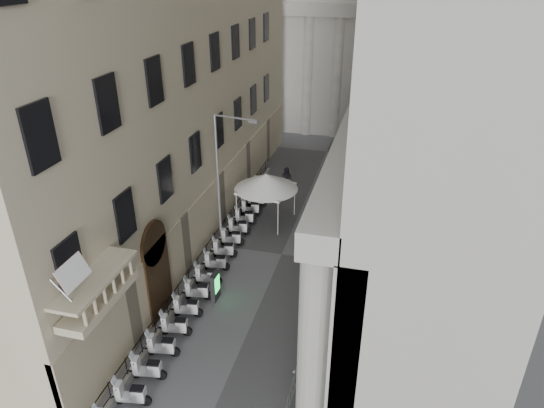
% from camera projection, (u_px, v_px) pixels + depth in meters
% --- Properties ---
extents(iron_fence, '(0.30, 28.00, 1.40)m').
position_uv_depth(iron_fence, '(213.00, 255.00, 31.18)').
color(iron_fence, black).
rests_on(iron_fence, ground).
extents(blue_awning, '(1.60, 3.00, 3.00)m').
position_uv_depth(blue_awning, '(357.00, 214.00, 36.21)').
color(blue_awning, navy).
rests_on(blue_awning, ground).
extents(scooter_1, '(1.47, 0.79, 1.50)m').
position_uv_depth(scooter_1, '(133.00, 404.00, 20.79)').
color(scooter_1, silver).
rests_on(scooter_1, ground).
extents(scooter_2, '(1.47, 0.79, 1.50)m').
position_uv_depth(scooter_2, '(149.00, 378.00, 22.07)').
color(scooter_2, silver).
rests_on(scooter_2, ground).
extents(scooter_3, '(1.47, 0.79, 1.50)m').
position_uv_depth(scooter_3, '(163.00, 355.00, 23.34)').
color(scooter_3, silver).
rests_on(scooter_3, ground).
extents(scooter_4, '(1.47, 0.79, 1.50)m').
position_uv_depth(scooter_4, '(176.00, 335.00, 24.61)').
color(scooter_4, silver).
rests_on(scooter_4, ground).
extents(scooter_5, '(1.47, 0.79, 1.50)m').
position_uv_depth(scooter_5, '(188.00, 316.00, 25.89)').
color(scooter_5, silver).
rests_on(scooter_5, ground).
extents(scooter_6, '(1.47, 0.79, 1.50)m').
position_uv_depth(scooter_6, '(198.00, 299.00, 27.16)').
color(scooter_6, silver).
rests_on(scooter_6, ground).
extents(scooter_7, '(1.47, 0.79, 1.50)m').
position_uv_depth(scooter_7, '(208.00, 284.00, 28.43)').
color(scooter_7, silver).
rests_on(scooter_7, ground).
extents(scooter_8, '(1.47, 0.79, 1.50)m').
position_uv_depth(scooter_8, '(216.00, 270.00, 29.70)').
color(scooter_8, silver).
rests_on(scooter_8, ground).
extents(scooter_9, '(1.47, 0.79, 1.50)m').
position_uv_depth(scooter_9, '(224.00, 257.00, 30.98)').
color(scooter_9, silver).
rests_on(scooter_9, ground).
extents(scooter_10, '(1.47, 0.79, 1.50)m').
position_uv_depth(scooter_10, '(232.00, 245.00, 32.25)').
color(scooter_10, silver).
rests_on(scooter_10, ground).
extents(scooter_11, '(1.47, 0.79, 1.50)m').
position_uv_depth(scooter_11, '(239.00, 234.00, 33.52)').
color(scooter_11, silver).
rests_on(scooter_11, ground).
extents(scooter_12, '(1.47, 0.79, 1.50)m').
position_uv_depth(scooter_12, '(245.00, 224.00, 34.79)').
color(scooter_12, silver).
rests_on(scooter_12, ground).
extents(scooter_13, '(1.47, 0.79, 1.50)m').
position_uv_depth(scooter_13, '(251.00, 215.00, 36.07)').
color(scooter_13, silver).
rests_on(scooter_13, ground).
extents(scooter_14, '(1.47, 0.79, 1.50)m').
position_uv_depth(scooter_14, '(256.00, 206.00, 37.34)').
color(scooter_14, silver).
rests_on(scooter_14, ground).
extents(barrier_1, '(0.60, 2.40, 1.10)m').
position_uv_depth(barrier_1, '(294.00, 395.00, 21.25)').
color(barrier_1, '#A7AAAF').
rests_on(barrier_1, ground).
extents(barrier_2, '(0.60, 2.40, 1.10)m').
position_uv_depth(barrier_2, '(304.00, 354.00, 23.40)').
color(barrier_2, '#A7AAAF').
rests_on(barrier_2, ground).
extents(barrier_3, '(0.60, 2.40, 1.10)m').
position_uv_depth(barrier_3, '(313.00, 321.00, 25.56)').
color(barrier_3, '#A7AAAF').
rests_on(barrier_3, ground).
extents(barrier_4, '(0.60, 2.40, 1.10)m').
position_uv_depth(barrier_4, '(321.00, 292.00, 27.72)').
color(barrier_4, '#A7AAAF').
rests_on(barrier_4, ground).
extents(barrier_5, '(0.60, 2.40, 1.10)m').
position_uv_depth(barrier_5, '(328.00, 268.00, 29.87)').
color(barrier_5, '#A7AAAF').
rests_on(barrier_5, ground).
extents(security_tent, '(4.50, 4.50, 3.65)m').
position_uv_depth(security_tent, '(264.00, 180.00, 34.25)').
color(security_tent, silver).
rests_on(security_tent, ground).
extents(street_lamp, '(2.88, 0.68, 8.92)m').
position_uv_depth(street_lamp, '(223.00, 171.00, 29.84)').
color(street_lamp, '#94979C').
rests_on(street_lamp, ground).
extents(info_kiosk, '(0.29, 0.82, 1.73)m').
position_uv_depth(info_kiosk, '(215.00, 286.00, 26.78)').
color(info_kiosk, black).
rests_on(info_kiosk, ground).
extents(pedestrian_a, '(0.78, 0.57, 1.99)m').
position_uv_depth(pedestrian_a, '(339.00, 172.00, 40.80)').
color(pedestrian_a, black).
rests_on(pedestrian_a, ground).
extents(pedestrian_b, '(0.82, 0.67, 1.57)m').
position_uv_depth(pedestrian_b, '(353.00, 165.00, 42.71)').
color(pedestrian_b, black).
rests_on(pedestrian_b, ground).
extents(pedestrian_c, '(0.91, 0.62, 1.81)m').
position_uv_depth(pedestrian_c, '(286.00, 178.00, 39.85)').
color(pedestrian_c, black).
rests_on(pedestrian_c, ground).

